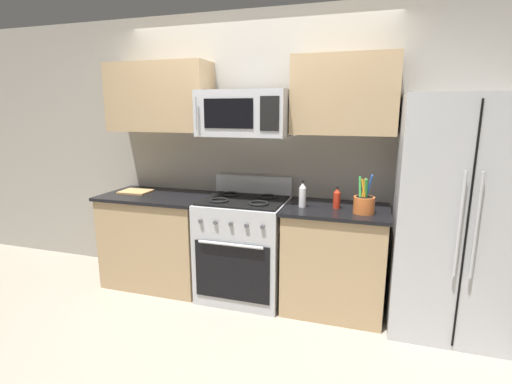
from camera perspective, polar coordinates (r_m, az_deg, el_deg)
The scene contains 13 objects.
ground_plane at distance 3.11m, azimuth -6.35°, elevation -21.02°, with size 16.00×16.00×0.00m, color gray.
wall_back at distance 3.65m, azimuth 0.08°, elevation 5.95°, with size 8.00×0.10×2.60m, color #9E998E.
counter_left at distance 3.86m, azimuth -14.68°, elevation -6.95°, with size 1.02×0.64×0.91m.
range_oven at distance 3.49m, azimuth -1.83°, elevation -8.38°, with size 0.76×0.68×1.09m.
counter_right at distance 3.33m, azimuth 11.86°, elevation -9.96°, with size 0.86×0.64×0.91m.
refrigerator at distance 3.23m, azimuth 28.20°, elevation -3.37°, with size 0.88×0.75×1.83m.
microwave at distance 3.29m, azimuth -1.81°, elevation 11.92°, with size 0.78×0.44×0.39m.
upper_cabinets_left at distance 3.81m, azimuth -14.52°, elevation 13.81°, with size 1.01×0.34×0.64m.
upper_cabinets_right at distance 3.26m, azimuth 13.34°, elevation 14.19°, with size 0.85×0.34×0.64m.
utensil_crock at distance 3.06m, azimuth 16.17°, elevation -1.71°, with size 0.16×0.16×0.31m.
cutting_board at distance 3.90m, azimuth -17.91°, elevation 0.07°, with size 0.29×0.23×0.02m, color tan.
bottle_vinegar at distance 3.15m, azimuth 7.12°, elevation -0.47°, with size 0.06×0.06×0.23m.
bottle_hot_sauce at distance 3.16m, azimuth 12.24°, elevation -0.96°, with size 0.06×0.06×0.18m.
Camera 1 is at (1.07, -2.37, 1.70)m, focal length 26.17 mm.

